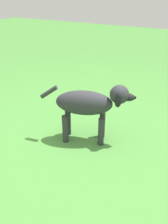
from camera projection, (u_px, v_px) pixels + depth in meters
ground at (85, 152)px, 2.24m from camera, size 14.00×14.00×0.00m
dog at (90, 104)px, 2.24m from camera, size 0.85×0.39×0.60m
tennis_ball_1 at (86, 108)px, 2.96m from camera, size 0.07×0.07×0.07m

